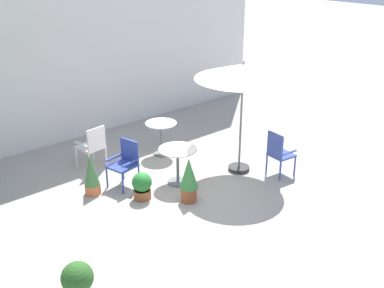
{
  "coord_description": "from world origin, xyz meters",
  "views": [
    {
      "loc": [
        -5.16,
        -5.93,
        4.31
      ],
      "look_at": [
        0.0,
        -0.08,
        0.99
      ],
      "focal_mm": 44.1,
      "sensor_mm": 36.0,
      "label": 1
    }
  ],
  "objects": [
    {
      "name": "potted_plant_1",
      "position": [
        -3.07,
        -1.36,
        0.36
      ],
      "size": [
        0.42,
        0.42,
        0.63
      ],
      "color": "#A1522F",
      "rests_on": "ground"
    },
    {
      "name": "patio_chair_2",
      "position": [
        -0.82,
        2.08,
        0.52
      ],
      "size": [
        0.52,
        0.54,
        0.91
      ],
      "color": "white",
      "rests_on": "ground"
    },
    {
      "name": "potted_plant_0",
      "position": [
        -0.25,
        -0.28,
        0.45
      ],
      "size": [
        0.33,
        0.33,
        0.85
      ],
      "color": "#964A2A",
      "rests_on": "ground"
    },
    {
      "name": "cafe_table_1",
      "position": [
        0.66,
        1.69,
        0.51
      ],
      "size": [
        0.68,
        0.68,
        0.74
      ],
      "color": "silver",
      "rests_on": "ground"
    },
    {
      "name": "patio_chair_1",
      "position": [
        -0.74,
        1.0,
        0.51
      ],
      "size": [
        0.55,
        0.54,
        0.9
      ],
      "color": "#314398",
      "rests_on": "ground"
    },
    {
      "name": "villa_facade",
      "position": [
        0.0,
        3.96,
        2.62
      ],
      "size": [
        11.02,
        0.3,
        5.23
      ],
      "primitive_type": "cube",
      "color": "silver",
      "rests_on": "ground"
    },
    {
      "name": "cafe_table_0",
      "position": [
        0.06,
        0.41,
        0.5
      ],
      "size": [
        0.74,
        0.74,
        0.72
      ],
      "color": "silver",
      "rests_on": "ground"
    },
    {
      "name": "patio_umbrella_0",
      "position": [
        1.36,
        -0.0,
        2.05
      ],
      "size": [
        1.87,
        1.87,
        2.29
      ],
      "color": "#2D2D2D",
      "rests_on": "ground"
    },
    {
      "name": "patio_chair_0",
      "position": [
        1.77,
        -0.67,
        0.52
      ],
      "size": [
        0.49,
        0.48,
        0.92
      ],
      "color": "#36499E",
      "rests_on": "ground"
    },
    {
      "name": "potted_plant_3",
      "position": [
        -0.83,
        0.36,
        0.26
      ],
      "size": [
        0.36,
        0.36,
        0.51
      ],
      "color": "brown",
      "rests_on": "ground"
    },
    {
      "name": "ground_plane",
      "position": [
        0.0,
        0.0,
        0.0
      ],
      "size": [
        60.0,
        60.0,
        0.0
      ],
      "primitive_type": "plane",
      "color": "#A1998E"
    },
    {
      "name": "potted_plant_2",
      "position": [
        -1.42,
        1.12,
        0.39
      ],
      "size": [
        0.29,
        0.29,
        0.8
      ],
      "color": "#CA663D",
      "rests_on": "ground"
    }
  ]
}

